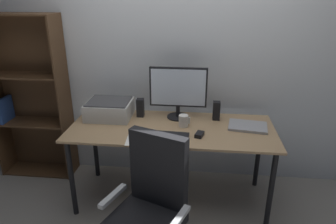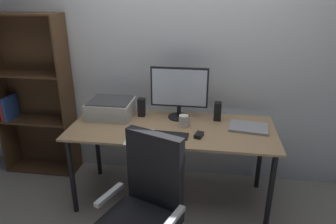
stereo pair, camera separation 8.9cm
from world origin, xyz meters
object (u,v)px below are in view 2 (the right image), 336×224
laptop (248,127)px  office_chair (145,217)px  speaker_left (142,107)px  printer (111,108)px  keyboard (170,135)px  desk (172,135)px  bookshelf (34,97)px  mouse (199,135)px  monitor (179,90)px  speaker_right (217,111)px  coffee_mug (184,121)px

laptop → office_chair: bearing=-121.3°
speaker_left → printer: bearing=-169.8°
keyboard → desk: bearing=96.0°
speaker_left → bookshelf: size_ratio=0.10×
mouse → office_chair: (-0.31, -0.66, -0.30)m
desk → speaker_left: 0.41m
monitor → keyboard: bearing=-93.7°
mouse → monitor: bearing=134.8°
laptop → bookshelf: size_ratio=0.19×
bookshelf → office_chair: bearing=-40.0°
desk → speaker_right: 0.47m
mouse → laptop: (0.41, 0.22, -0.01)m
coffee_mug → desk: bearing=-163.3°
speaker_left → speaker_right: bearing=0.0°
laptop → office_chair: size_ratio=0.32×
mouse → office_chair: size_ratio=0.10×
monitor → mouse: bearing=-61.3°
speaker_right → laptop: bearing=-29.1°
desk → bookshelf: bookshelf is taller
monitor → printer: monitor is taller
speaker_left → keyboard: bearing=-50.2°
desk → keyboard: size_ratio=6.05×
mouse → speaker_right: bearing=84.6°
keyboard → printer: (-0.60, 0.34, 0.07)m
coffee_mug → laptop: size_ratio=0.32×
mouse → printer: 0.89m
monitor → bookshelf: bearing=174.5°
speaker_left → bookshelf: (-1.16, 0.15, -0.01)m
printer → office_chair: size_ratio=0.40×
desk → office_chair: bearing=-94.9°
office_chair → desk: bearing=106.7°
monitor → bookshelf: size_ratio=0.31×
laptop → office_chair: office_chair is taller
keyboard → laptop: bearing=23.5°
keyboard → laptop: (0.64, 0.24, 0.00)m
printer → bookshelf: bearing=167.1°
mouse → speaker_right: size_ratio=0.56×
coffee_mug → laptop: (0.55, 0.04, -0.04)m
keyboard → office_chair: bearing=-94.3°
speaker_right → monitor: bearing=178.7°
speaker_left → office_chair: 1.11m
laptop → office_chair: 1.17m
office_chair → laptop: bearing=72.2°
mouse → speaker_right: speaker_right is taller
coffee_mug → printer: 0.70m
mouse → bookshelf: (-1.71, 0.52, 0.06)m
office_chair → speaker_right: bearing=87.7°
laptop → speaker_left: (-0.96, 0.15, 0.07)m
desk → laptop: laptop is taller
monitor → speaker_right: (0.35, -0.01, -0.18)m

